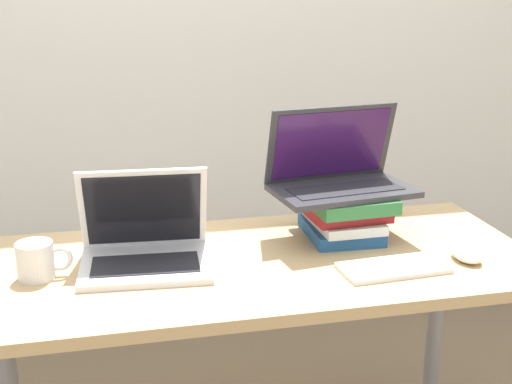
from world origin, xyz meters
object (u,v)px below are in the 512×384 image
book_stack (343,213)px  laptop_left (145,246)px  laptop_on_books (339,174)px  mouse (467,254)px  wireless_keyboard (394,268)px  mug (37,261)px

book_stack → laptop_left: bearing=-171.3°
laptop_left → laptop_on_books: bearing=9.9°
book_stack → laptop_on_books: (-0.01, 0.01, 0.11)m
laptop_on_books → mouse: size_ratio=3.76×
wireless_keyboard → mouse: bearing=4.8°
book_stack → mug: (-0.81, -0.11, -0.02)m
laptop_left → wireless_keyboard: size_ratio=1.24×
book_stack → mouse: (0.25, -0.24, -0.05)m
laptop_on_books → book_stack: bearing=-38.0°
wireless_keyboard → mug: (-0.85, 0.15, 0.04)m
laptop_left → mouse: 0.82m
book_stack → wireless_keyboard: 0.27m
wireless_keyboard → mug: 0.86m
laptop_on_books → wireless_keyboard: (0.05, -0.27, -0.17)m
laptop_on_books → wireless_keyboard: size_ratio=1.46×
book_stack → wireless_keyboard: book_stack is taller
laptop_left → mouse: laptop_left is taller
laptop_on_books → mouse: bearing=-43.9°
laptop_left → laptop_on_books: 0.56m
wireless_keyboard → mouse: 0.21m
laptop_left → mug: bearing=-174.4°
wireless_keyboard → mug: mug is taller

